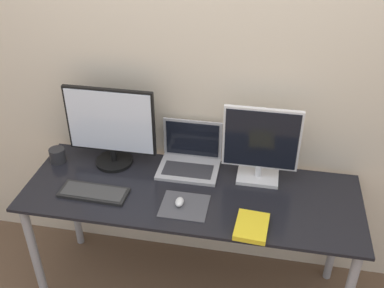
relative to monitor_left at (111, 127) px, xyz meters
name	(u,v)px	position (x,y,z in m)	size (l,w,h in m)	color
wall_back	(204,80)	(0.49, 0.20, 0.23)	(7.00, 0.05, 2.50)	beige
desk	(191,207)	(0.49, -0.18, -0.35)	(1.78, 0.63, 0.78)	black
monitor_left	(111,127)	(0.00, 0.00, 0.00)	(0.50, 0.21, 0.47)	black
monitor_right	(261,145)	(0.83, 0.00, -0.02)	(0.40, 0.16, 0.43)	silver
laptop	(190,157)	(0.44, 0.05, -0.18)	(0.34, 0.25, 0.26)	#ADADB2
keyboard	(94,192)	(-0.01, -0.30, -0.23)	(0.36, 0.15, 0.02)	black
mousepad	(184,206)	(0.48, -0.31, -0.24)	(0.24, 0.21, 0.00)	#47474C
mouse	(179,202)	(0.45, -0.30, -0.22)	(0.04, 0.07, 0.03)	silver
book	(252,227)	(0.82, -0.41, -0.23)	(0.17, 0.21, 0.03)	yellow
mug	(57,155)	(-0.33, -0.05, -0.20)	(0.09, 0.09, 0.08)	#262628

